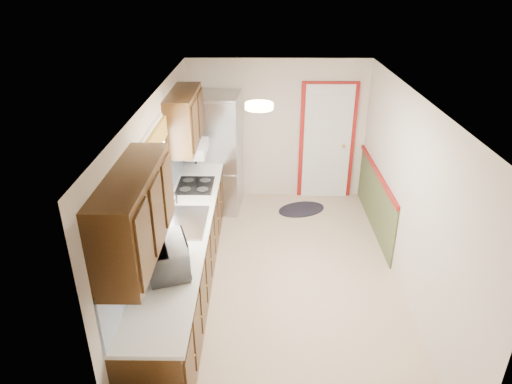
{
  "coord_description": "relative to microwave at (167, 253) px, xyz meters",
  "views": [
    {
      "loc": [
        -0.28,
        -4.92,
        3.65
      ],
      "look_at": [
        -0.34,
        0.21,
        1.15
      ],
      "focal_mm": 32.0,
      "sensor_mm": 36.0,
      "label": 1
    }
  ],
  "objects": [
    {
      "name": "cooktop",
      "position": [
        0.01,
        1.98,
        -0.19
      ],
      "size": [
        0.49,
        0.59,
        0.02
      ],
      "primitive_type": "cube",
      "color": "black",
      "rests_on": "kitchen_run"
    },
    {
      "name": "refrigerator",
      "position": [
        0.18,
        3.21,
        -0.17
      ],
      "size": [
        0.87,
        0.84,
        1.93
      ],
      "rotation": [
        0.0,
        0.0,
        -0.09
      ],
      "color": "#B7B7BC",
      "rests_on": "ground"
    },
    {
      "name": "room_shell",
      "position": [
        1.2,
        1.16,
        0.06
      ],
      "size": [
        3.2,
        5.2,
        2.52
      ],
      "color": "tan",
      "rests_on": "ground"
    },
    {
      "name": "back_wall_trim",
      "position": [
        2.19,
        3.37,
        -0.25
      ],
      "size": [
        1.12,
        2.3,
        2.08
      ],
      "color": "maroon",
      "rests_on": "ground"
    },
    {
      "name": "microwave",
      "position": [
        0.0,
        0.0,
        0.0
      ],
      "size": [
        0.49,
        0.65,
        0.39
      ],
      "primitive_type": "imported",
      "rotation": [
        0.0,
        0.0,
        1.89
      ],
      "color": "white",
      "rests_on": "kitchen_run"
    },
    {
      "name": "rug",
      "position": [
        1.61,
        3.06,
        -1.13
      ],
      "size": [
        0.95,
        0.79,
        0.01
      ],
      "primitive_type": "ellipsoid",
      "rotation": [
        0.0,
        0.0,
        0.39
      ],
      "color": "black",
      "rests_on": "ground"
    },
    {
      "name": "kitchen_run",
      "position": [
        -0.04,
        0.87,
        -0.33
      ],
      "size": [
        0.63,
        4.0,
        2.2
      ],
      "color": "#331D0B",
      "rests_on": "ground"
    },
    {
      "name": "ceiling_fixture",
      "position": [
        0.9,
        0.96,
        1.22
      ],
      "size": [
        0.3,
        0.3,
        0.06
      ],
      "primitive_type": "cylinder",
      "color": "#FFD88C",
      "rests_on": "room_shell"
    }
  ]
}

